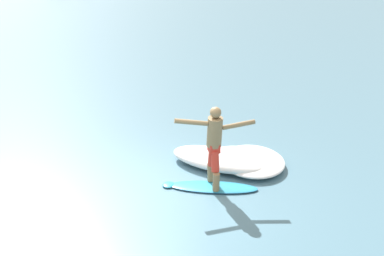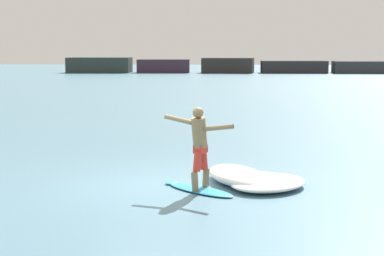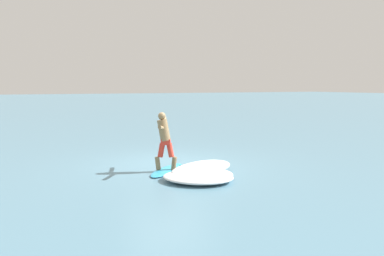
% 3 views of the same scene
% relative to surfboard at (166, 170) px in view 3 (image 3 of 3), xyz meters
% --- Properties ---
extents(ground_plane, '(200.00, 200.00, 0.00)m').
position_rel_surfboard_xyz_m(ground_plane, '(-0.89, 0.44, -0.03)').
color(ground_plane, slate).
extents(surfboard, '(1.63, 1.58, 0.19)m').
position_rel_surfboard_xyz_m(surfboard, '(0.00, 0.00, 0.00)').
color(surfboard, '#2F9DC7').
rests_on(surfboard, ground).
extents(surfer, '(1.41, 0.77, 1.62)m').
position_rel_surfboard_xyz_m(surfer, '(0.00, -0.06, 0.97)').
color(surfer, olive).
rests_on(surfer, surfboard).
extents(wave_foam_at_tail, '(2.14, 2.25, 0.23)m').
position_rel_surfboard_xyz_m(wave_foam_at_tail, '(1.37, 0.33, 0.09)').
color(wave_foam_at_tail, white).
rests_on(wave_foam_at_tail, ground).
extents(wave_foam_at_nose, '(1.73, 2.34, 0.34)m').
position_rel_surfboard_xyz_m(wave_foam_at_nose, '(0.75, 0.74, 0.14)').
color(wave_foam_at_nose, white).
rests_on(wave_foam_at_nose, ground).
extents(wave_foam_beside, '(1.36, 1.18, 0.20)m').
position_rel_surfboard_xyz_m(wave_foam_beside, '(1.17, 0.85, 0.07)').
color(wave_foam_beside, white).
rests_on(wave_foam_beside, ground).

